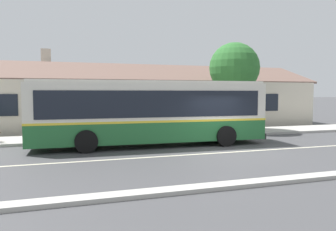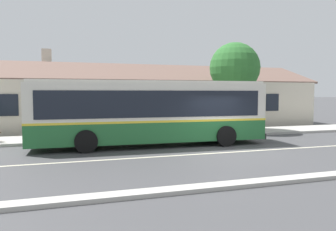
# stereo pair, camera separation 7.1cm
# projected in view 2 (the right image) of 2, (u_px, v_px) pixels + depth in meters

# --- Properties ---
(ground_plane) EXTENTS (300.00, 300.00, 0.00)m
(ground_plane) POSITION_uv_depth(u_px,v_px,m) (229.00, 152.00, 14.28)
(ground_plane) COLOR #424244
(sidewalk_far) EXTENTS (60.00, 3.00, 0.15)m
(sidewalk_far) POSITION_uv_depth(u_px,v_px,m) (182.00, 134.00, 19.97)
(sidewalk_far) COLOR #ADAAA3
(sidewalk_far) RESTS_ON ground
(curb_near) EXTENTS (60.00, 0.50, 0.12)m
(curb_near) POSITION_uv_depth(u_px,v_px,m) (306.00, 178.00, 9.76)
(curb_near) COLOR #ADAAA3
(curb_near) RESTS_ON ground
(lane_divider_stripe) EXTENTS (60.00, 0.16, 0.01)m
(lane_divider_stripe) POSITION_uv_depth(u_px,v_px,m) (229.00, 152.00, 14.28)
(lane_divider_stripe) COLOR beige
(lane_divider_stripe) RESTS_ON ground
(community_building) EXTENTS (26.75, 9.29, 5.93)m
(community_building) POSITION_uv_depth(u_px,v_px,m) (141.00, 102.00, 26.56)
(community_building) COLOR beige
(community_building) RESTS_ON ground
(transit_bus) EXTENTS (11.46, 3.07, 3.17)m
(transit_bus) POSITION_uv_depth(u_px,v_px,m) (150.00, 111.00, 16.06)
(transit_bus) COLOR #236633
(transit_bus) RESTS_ON ground
(bench_down_street) EXTENTS (1.85, 0.51, 0.94)m
(bench_down_street) POSITION_uv_depth(u_px,v_px,m) (73.00, 131.00, 17.48)
(bench_down_street) COLOR brown
(bench_down_street) RESTS_ON sidewalk_far
(street_tree_primary) EXTENTS (3.31, 3.31, 5.91)m
(street_tree_primary) POSITION_uv_depth(u_px,v_px,m) (236.00, 70.00, 21.58)
(street_tree_primary) COLOR #4C3828
(street_tree_primary) RESTS_ON ground
(bus_stop_sign) EXTENTS (0.36, 0.07, 2.40)m
(bus_stop_sign) POSITION_uv_depth(u_px,v_px,m) (252.00, 108.00, 20.19)
(bus_stop_sign) COLOR gray
(bus_stop_sign) RESTS_ON sidewalk_far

